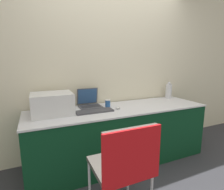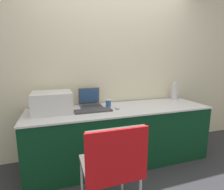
% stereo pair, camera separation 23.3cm
% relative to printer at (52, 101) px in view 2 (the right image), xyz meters
% --- Properties ---
extents(ground_plane, '(14.00, 14.00, 0.00)m').
position_rel_printer_xyz_m(ground_plane, '(0.87, -0.43, -0.90)').
color(ground_plane, '#333338').
extents(wall_back, '(8.00, 0.05, 2.60)m').
position_rel_printer_xyz_m(wall_back, '(0.87, 0.33, 0.40)').
color(wall_back, beige).
rests_on(wall_back, ground_plane).
extents(table, '(2.45, 0.72, 0.77)m').
position_rel_printer_xyz_m(table, '(0.87, -0.08, -0.52)').
color(table, '#0C381E').
rests_on(table, ground_plane).
extents(printer, '(0.47, 0.40, 0.25)m').
position_rel_printer_xyz_m(printer, '(0.00, 0.00, 0.00)').
color(printer, silver).
rests_on(printer, table).
extents(laptop_left, '(0.30, 0.28, 0.25)m').
position_rel_printer_xyz_m(laptop_left, '(0.50, 0.16, -0.08)').
color(laptop_left, '#4C4C51').
rests_on(laptop_left, table).
extents(external_keyboard, '(0.47, 0.17, 0.02)m').
position_rel_printer_xyz_m(external_keyboard, '(0.49, -0.13, -0.13)').
color(external_keyboard, '#3D3D42').
rests_on(external_keyboard, table).
extents(coffee_cup, '(0.07, 0.07, 0.10)m').
position_rel_printer_xyz_m(coffee_cup, '(0.74, 0.05, -0.09)').
color(coffee_cup, '#285699').
rests_on(coffee_cup, table).
extents(mouse, '(0.07, 0.05, 0.04)m').
position_rel_printer_xyz_m(mouse, '(0.81, -0.13, -0.12)').
color(mouse, silver).
rests_on(mouse, table).
extents(metal_pitcher, '(0.10, 0.10, 0.28)m').
position_rel_printer_xyz_m(metal_pitcher, '(1.93, 0.18, -0.01)').
color(metal_pitcher, silver).
rests_on(metal_pitcher, table).
extents(chair, '(0.49, 0.47, 0.90)m').
position_rel_printer_xyz_m(chair, '(0.46, -0.99, -0.32)').
color(chair, '#4C4742').
rests_on(chair, ground_plane).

